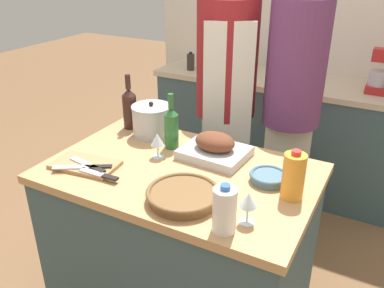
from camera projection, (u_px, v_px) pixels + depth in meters
name	position (u px, v px, depth m)	size (l,w,h in m)	color
kitchen_island	(181.00, 244.00, 2.04)	(1.22, 0.78, 0.87)	#3D565B
back_counter	(277.00, 131.00, 3.29)	(1.96, 0.60, 0.89)	#3D565B
back_wall	(300.00, 19.00, 3.21)	(2.46, 0.10, 2.55)	silver
roasting_pan	(215.00, 148.00, 1.95)	(0.32, 0.27, 0.13)	#BCBCC1
wicker_basket	(183.00, 195.00, 1.62)	(0.30, 0.30, 0.05)	brown
cutting_board	(85.00, 165.00, 1.88)	(0.32, 0.21, 0.02)	#AD7F51
stock_pot	(152.00, 120.00, 2.17)	(0.21, 0.21, 0.19)	#B7B7BC
mixing_bowl	(268.00, 177.00, 1.75)	(0.17, 0.17, 0.04)	slate
juice_jug	(293.00, 176.00, 1.61)	(0.09, 0.09, 0.21)	orange
milk_jug	(224.00, 210.00, 1.42)	(0.09, 0.09, 0.19)	white
wine_bottle_green	(130.00, 107.00, 2.24)	(0.08, 0.08, 0.31)	#381E19
wine_bottle_dark	(171.00, 127.00, 2.02)	(0.07, 0.07, 0.28)	#28662D
wine_glass_left	(157.00, 141.00, 1.93)	(0.06, 0.06, 0.12)	silver
wine_glass_right	(248.00, 201.00, 1.46)	(0.06, 0.06, 0.13)	silver
knife_chef	(84.00, 167.00, 1.84)	(0.25, 0.16, 0.01)	#B7B7BC
knife_paring	(100.00, 175.00, 1.77)	(0.20, 0.03, 0.01)	#B7B7BC
knife_bread	(89.00, 165.00, 1.85)	(0.23, 0.07, 0.01)	#B7B7BC
stand_mixer	(383.00, 75.00, 2.71)	(0.18, 0.14, 0.30)	#B22323
condiment_bottle_tall	(252.00, 57.00, 3.29)	(0.05, 0.05, 0.22)	#234C28
condiment_bottle_short	(191.00, 62.00, 3.27)	(0.06, 0.06, 0.15)	#332D28
person_cook_aproned	(226.00, 95.00, 2.52)	(0.39, 0.41, 1.74)	beige
person_cook_guest	(292.00, 101.00, 2.36)	(0.33, 0.33, 1.76)	beige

